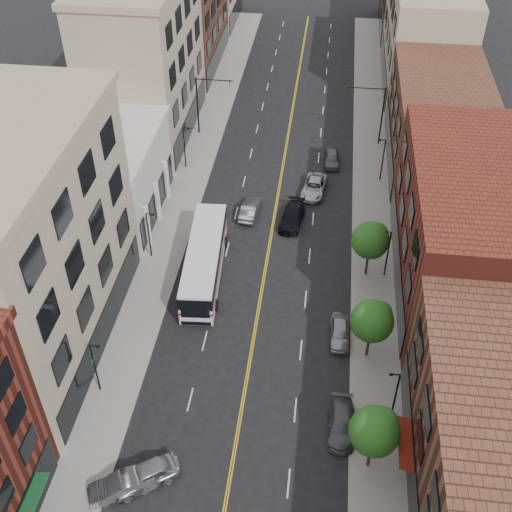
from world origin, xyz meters
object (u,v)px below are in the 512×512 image
at_px(city_bus, 204,259).
at_px(car_parked_mid, 341,424).
at_px(car_lane_behind, 250,209).
at_px(car_lane_c, 332,158).
at_px(car_lane_b, 314,187).
at_px(car_angle_b, 122,485).
at_px(car_angle_a, 145,475).
at_px(car_lane_a, 292,217).
at_px(car_parked_far, 340,332).

bearing_deg(city_bus, car_parked_mid, -53.91).
distance_m(car_lane_behind, car_lane_c, 13.63).
distance_m(car_lane_b, car_lane_c, 6.35).
relative_size(car_angle_b, car_lane_c, 1.05).
height_order(car_angle_a, car_lane_b, car_angle_a).
xyz_separation_m(city_bus, car_lane_a, (7.32, 9.04, -1.23)).
xyz_separation_m(car_parked_mid, car_lane_b, (-3.58, 30.04, 0.05)).
height_order(city_bus, car_lane_b, city_bus).
distance_m(car_parked_mid, car_lane_c, 36.21).
distance_m(city_bus, car_lane_c, 23.62).
bearing_deg(car_lane_behind, car_parked_far, 125.71).
bearing_deg(car_lane_c, car_parked_far, -89.54).
relative_size(city_bus, car_parked_mid, 2.91).
bearing_deg(car_angle_b, car_parked_far, 110.69).
bearing_deg(city_bus, car_lane_b, 54.07).
xyz_separation_m(city_bus, car_parked_far, (12.51, -6.30, -1.28)).
bearing_deg(car_lane_c, city_bus, -120.46).
height_order(car_angle_b, car_parked_far, car_angle_b).
bearing_deg(city_bus, car_angle_b, -97.94).
bearing_deg(car_parked_mid, car_lane_b, 96.53).
distance_m(car_parked_far, car_lane_c, 27.25).
bearing_deg(car_lane_behind, car_lane_a, 174.37).
distance_m(car_angle_b, car_parked_mid, 15.83).
bearing_deg(car_lane_a, city_bus, -122.44).
xyz_separation_m(car_lane_a, car_lane_b, (1.91, 5.74, -0.03)).
distance_m(car_angle_a, car_parked_mid, 14.25).
distance_m(car_parked_mid, car_parked_far, 8.96).
bearing_deg(car_lane_behind, car_parked_mid, 116.55).
bearing_deg(city_bus, car_lane_behind, 69.64).
height_order(city_bus, car_lane_a, city_bus).
xyz_separation_m(car_angle_a, car_parked_far, (12.69, 14.79, -0.11)).
height_order(car_angle_b, car_lane_behind, car_lane_behind).
height_order(car_parked_mid, car_parked_far, car_parked_far).
bearing_deg(car_parked_far, car_parked_mid, -89.43).
height_order(car_lane_a, car_lane_c, car_lane_a).
bearing_deg(car_angle_b, city_bus, 148.61).
relative_size(car_angle_a, car_lane_c, 1.13).
relative_size(car_angle_b, car_parked_far, 1.07).
bearing_deg(car_parked_mid, car_parked_far, 91.73).
bearing_deg(car_parked_far, car_angle_b, -133.34).
bearing_deg(car_parked_far, car_lane_c, 91.92).
height_order(car_angle_a, car_lane_behind, car_angle_a).
bearing_deg(car_angle_b, car_angle_a, 94.78).
height_order(car_parked_far, car_lane_c, car_lane_c).
height_order(car_angle_b, car_lane_b, car_angle_b).
xyz_separation_m(car_angle_a, car_parked_mid, (13.00, 5.84, -0.14)).
height_order(car_parked_mid, car_lane_a, car_lane_a).
xyz_separation_m(car_lane_behind, car_lane_c, (8.01, 11.03, -0.03)).
relative_size(car_angle_a, car_lane_a, 0.92).
distance_m(city_bus, car_lane_b, 17.48).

